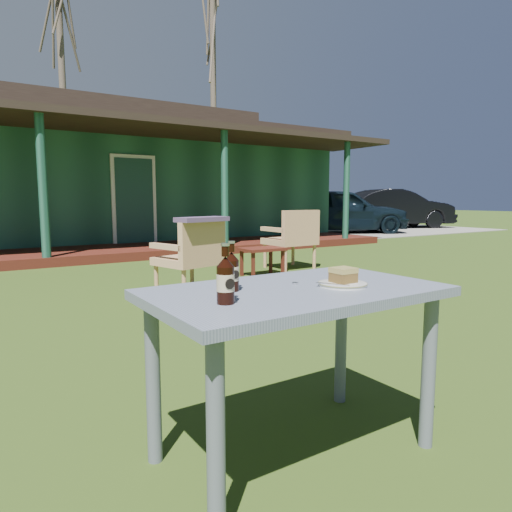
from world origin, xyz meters
TOP-DOWN VIEW (x-y plane):
  - ground at (0.00, 0.00)m, footprint 80.00×80.00m
  - pavilion at (-0.00, 9.39)m, footprint 15.80×8.30m
  - gravel_strip at (10.50, 8.50)m, footprint 9.00×6.00m
  - tree_mid at (3.00, 18.50)m, footprint 0.28×0.28m
  - tree_right at (9.50, 17.00)m, footprint 0.28×0.28m
  - car_near at (9.05, 7.69)m, footprint 4.54×3.40m
  - car_far at (12.55, 8.47)m, footprint 4.63×2.88m
  - cafe_table at (0.00, -1.60)m, footprint 1.20×0.70m
  - plate at (0.19, -1.68)m, footprint 0.20×0.20m
  - cake_slice at (0.20, -1.67)m, footprint 0.09×0.09m
  - fork at (0.12, -1.69)m, footprint 0.08×0.13m
  - cola_bottle_near at (-0.25, -1.51)m, footprint 0.06×0.06m
  - cola_bottle_far at (-0.38, -1.69)m, footprint 0.06×0.06m
  - bottle_cap at (0.05, -1.53)m, footprint 0.03×0.03m
  - armchair_left at (1.03, 1.57)m, footprint 0.75×0.73m
  - armchair_right at (3.19, 2.54)m, footprint 0.69×0.65m
  - floral_throw at (1.07, 1.40)m, footprint 0.65×0.38m
  - side_table at (2.43, 2.26)m, footprint 0.60×0.40m

SIDE VIEW (x-z plane):
  - ground at x=0.00m, z-range 0.00..0.00m
  - gravel_strip at x=10.50m, z-range 0.00..0.02m
  - side_table at x=2.43m, z-range 0.14..0.54m
  - armchair_left at x=1.03m, z-range 0.05..0.89m
  - armchair_right at x=3.19m, z-range 0.06..0.97m
  - cafe_table at x=0.00m, z-range 0.26..0.98m
  - car_near at x=9.05m, z-range 0.00..1.44m
  - car_far at x=12.55m, z-range 0.00..1.44m
  - bottle_cap at x=0.05m, z-range 0.72..0.73m
  - plate at x=0.19m, z-range 0.72..0.74m
  - fork at x=0.12m, z-range 0.73..0.74m
  - cake_slice at x=0.20m, z-range 0.73..0.80m
  - cola_bottle_near at x=-0.25m, z-range 0.70..0.90m
  - cola_bottle_far at x=-0.38m, z-range 0.70..0.91m
  - floral_throw at x=1.07m, z-range 0.84..0.89m
  - pavilion at x=0.00m, z-range -0.12..3.33m
  - tree_mid at x=3.00m, z-range 0.00..9.50m
  - tree_right at x=9.50m, z-range 0.00..11.00m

